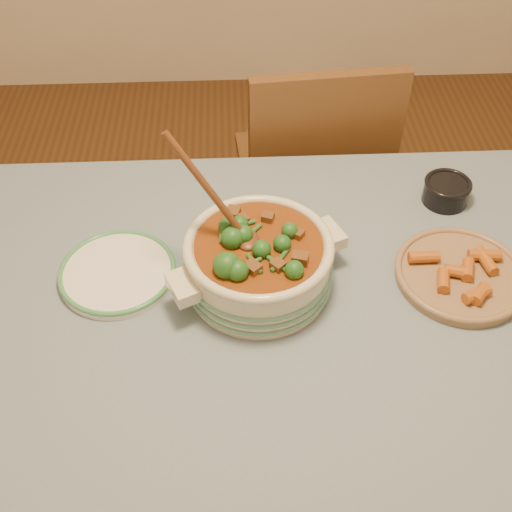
{
  "coord_description": "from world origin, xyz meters",
  "views": [
    {
      "loc": [
        -0.17,
        -0.85,
        1.79
      ],
      "look_at": [
        -0.12,
        0.06,
        0.86
      ],
      "focal_mm": 45.0,
      "sensor_mm": 36.0,
      "label": 1
    }
  ],
  "objects": [
    {
      "name": "chair_far",
      "position": [
        0.09,
        0.76,
        0.53
      ],
      "size": [
        0.47,
        0.47,
        0.94
      ],
      "rotation": [
        0.0,
        0.0,
        3.23
      ],
      "color": "brown",
      "rests_on": "floor"
    },
    {
      "name": "condiment_bowl",
      "position": [
        0.36,
        0.34,
        0.79
      ],
      "size": [
        0.12,
        0.12,
        0.06
      ],
      "rotation": [
        0.0,
        0.0,
        0.05
      ],
      "color": "black",
      "rests_on": "dining_table"
    },
    {
      "name": "floor",
      "position": [
        0.0,
        0.0,
        0.0
      ],
      "size": [
        4.5,
        4.5,
        0.0
      ],
      "primitive_type": "plane",
      "color": "#4D2B16",
      "rests_on": "ground"
    },
    {
      "name": "white_plate",
      "position": [
        -0.42,
        0.12,
        0.77
      ],
      "size": [
        0.28,
        0.28,
        0.02
      ],
      "rotation": [
        0.0,
        0.0,
        0.12
      ],
      "color": "white",
      "rests_on": "dining_table"
    },
    {
      "name": "fried_plate",
      "position": [
        0.32,
        0.08,
        0.78
      ],
      "size": [
        0.36,
        0.36,
        0.05
      ],
      "rotation": [
        0.0,
        0.0,
        0.38
      ],
      "color": "#987A54",
      "rests_on": "dining_table"
    },
    {
      "name": "dining_table",
      "position": [
        0.0,
        0.0,
        0.66
      ],
      "size": [
        1.68,
        1.08,
        0.76
      ],
      "color": "brown",
      "rests_on": "floor"
    },
    {
      "name": "stew_casserole",
      "position": [
        -0.12,
        0.08,
        0.83
      ],
      "size": [
        0.4,
        0.4,
        0.37
      ],
      "rotation": [
        0.0,
        0.0,
        0.42
      ],
      "color": "beige",
      "rests_on": "dining_table"
    }
  ]
}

